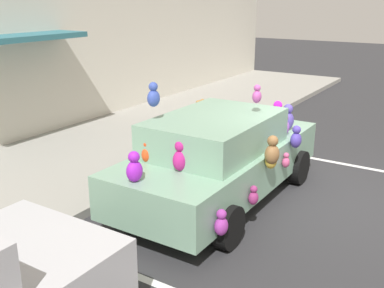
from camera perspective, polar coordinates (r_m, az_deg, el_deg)
ground_plane at (r=8.44m, az=16.15°, el=-6.56°), size 60.00×60.00×0.00m
sidewalk at (r=10.76m, az=-10.08°, el=-0.36°), size 24.00×4.00×0.15m
storefront_building at (r=11.80m, az=-19.03°, el=16.00°), size 24.00×1.25×6.40m
parking_stripe_front at (r=10.45m, az=14.09°, el=-1.59°), size 0.12×3.60×0.01m
parking_stripe_rear at (r=5.94m, az=-4.59°, el=-16.93°), size 0.12×3.60×0.01m
plush_covered_car at (r=7.80m, az=3.57°, el=-1.53°), size 4.52×2.13×2.15m
teddy_bear_on_sidewalk at (r=11.66m, az=1.03°, el=3.57°), size 0.41×0.34×0.77m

